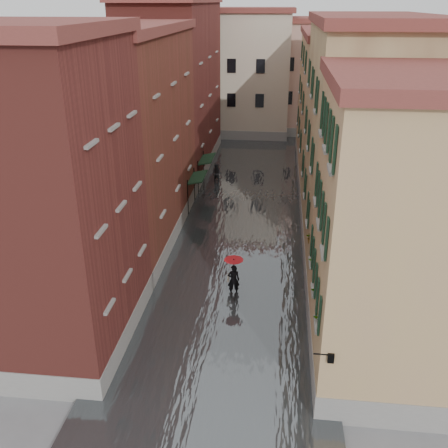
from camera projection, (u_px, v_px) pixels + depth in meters
The scene contains 16 objects.
ground at pixel (224, 320), 24.13m from camera, with size 120.00×120.00×0.00m, color slate.
floodwater at pixel (244, 214), 35.87m from camera, with size 10.00×60.00×0.20m, color #44494C.
building_left_near at pixel (49, 205), 20.37m from camera, with size 6.00×8.00×13.00m, color maroon.
building_left_mid at pixel (127, 142), 30.45m from camera, with size 6.00×14.00×12.50m, color maroon.
building_left_far at pixel (176, 90), 43.75m from camera, with size 6.00×16.00×14.00m, color maroon.
building_right_near at pixel (398, 238), 19.24m from camera, with size 6.00×8.00×11.50m, color tan.
building_right_mid at pixel (361, 145), 28.91m from camera, with size 6.00×14.00×13.00m, color tan.
building_right_far at pixel (336, 108), 42.82m from camera, with size 6.00×16.00×11.50m, color tan.
building_end_cream at pixel (235, 75), 56.24m from camera, with size 12.00×9.00×13.00m, color #BFB498.
building_end_pink at pixel (315, 78), 57.33m from camera, with size 10.00×9.00×12.00m, color tan.
awning_near at pixel (197, 178), 35.85m from camera, with size 1.09×2.80×2.80m.
awning_far at pixel (206, 160), 39.98m from camera, with size 1.09×2.94×2.80m.
wall_lantern at pixel (330, 357), 17.01m from camera, with size 0.71×0.22×0.35m.
window_planters at pixel (316, 269), 21.62m from camera, with size 0.59×7.95×0.84m.
pedestrian_main at pixel (234, 273), 25.74m from camera, with size 1.01×1.01×2.06m.
pedestrian_far at pixel (217, 174), 41.83m from camera, with size 0.82×0.64×1.69m, color black.
Camera 1 is at (2.26, -19.99, 14.11)m, focal length 40.00 mm.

